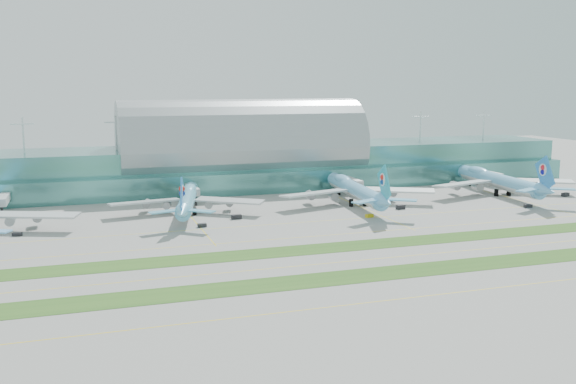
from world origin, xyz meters
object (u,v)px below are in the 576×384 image
object	(u,v)px
airliner_b	(188,199)
airliner_d	(498,180)
terminal	(242,158)
airliner_c	(355,189)

from	to	relation	value
airliner_b	airliner_d	world-z (taller)	airliner_d
airliner_b	airliner_d	bearing A→B (deg)	12.49
airliner_b	terminal	bearing A→B (deg)	70.60
terminal	airliner_b	size ratio (longest dim) A/B	4.96
airliner_c	airliner_d	xyz separation A→B (m)	(73.01, 2.36, 0.21)
airliner_d	airliner_b	bearing A→B (deg)	-174.83
terminal	airliner_c	xyz separation A→B (m)	(33.88, -61.59, -7.68)
airliner_c	airliner_d	size ratio (longest dim) A/B	0.97
airliner_b	airliner_d	distance (m)	143.71
terminal	airliner_c	bearing A→B (deg)	-61.18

